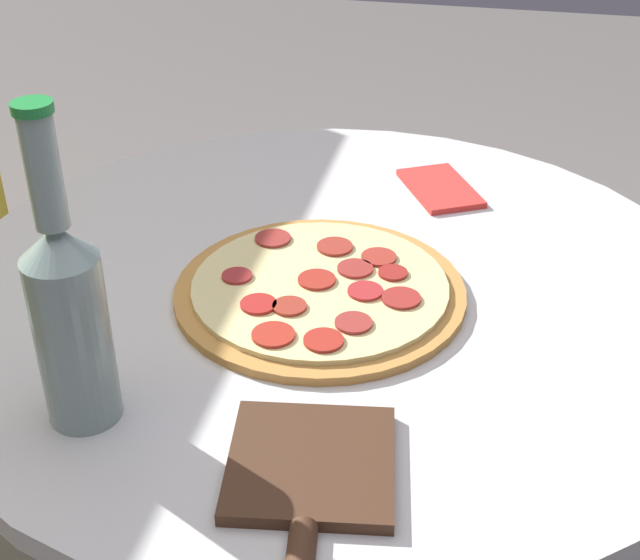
{
  "coord_description": "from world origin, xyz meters",
  "views": [
    {
      "loc": [
        -0.82,
        -0.17,
        1.26
      ],
      "look_at": [
        -0.03,
        0.01,
        0.76
      ],
      "focal_mm": 50.0,
      "sensor_mm": 36.0,
      "label": 1
    }
  ],
  "objects": [
    {
      "name": "napkin",
      "position": [
        0.25,
        -0.09,
        0.74
      ],
      "size": [
        0.15,
        0.13,
        0.01
      ],
      "color": "red",
      "rests_on": "table"
    },
    {
      "name": "beer_bottle",
      "position": [
        -0.27,
        0.17,
        0.85
      ],
      "size": [
        0.06,
        0.06,
        0.29
      ],
      "color": "gray",
      "rests_on": "table"
    },
    {
      "name": "table",
      "position": [
        0.0,
        0.0,
        0.56
      ],
      "size": [
        0.87,
        0.87,
        0.74
      ],
      "color": "silver",
      "rests_on": "ground_plane"
    },
    {
      "name": "pizza_paddle",
      "position": [
        -0.32,
        -0.05,
        0.74
      ],
      "size": [
        0.29,
        0.15,
        0.02
      ],
      "rotation": [
        0.0,
        0.0,
        -3.0
      ],
      "color": "#422819",
      "rests_on": "table"
    },
    {
      "name": "pizza",
      "position": [
        -0.04,
        0.01,
        0.75
      ],
      "size": [
        0.31,
        0.31,
        0.02
      ],
      "color": "#B77F3D",
      "rests_on": "table"
    }
  ]
}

